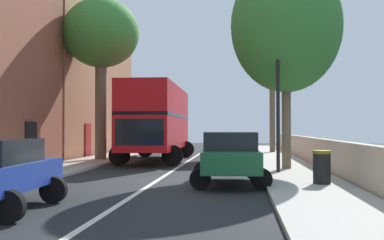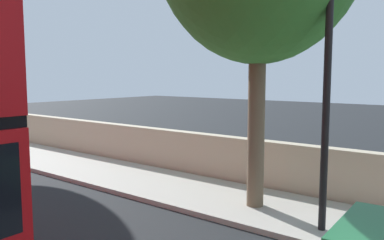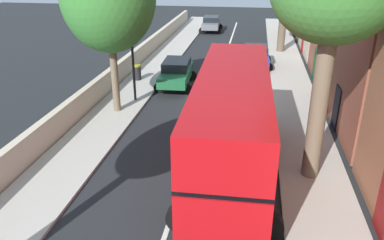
{
  "view_description": "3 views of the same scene",
  "coord_description": "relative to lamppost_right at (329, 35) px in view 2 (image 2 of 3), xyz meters",
  "views": [
    {
      "loc": [
        2.83,
        -16.36,
        1.8
      ],
      "look_at": [
        0.85,
        3.3,
        2.15
      ],
      "focal_mm": 44.38,
      "sensor_mm": 36.0,
      "label": 1
    },
    {
      "loc": [
        -3.08,
        -0.53,
        3.07
      ],
      "look_at": [
        1.38,
        2.98,
        2.44
      ],
      "focal_mm": 37.46,
      "sensor_mm": 36.0,
      "label": 2
    },
    {
      "loc": [
        -2.33,
        22.27,
        7.94
      ],
      "look_at": [
        0.24,
        6.53,
        1.01
      ],
      "focal_mm": 35.94,
      "sensor_mm": 36.0,
      "label": 3
    }
  ],
  "objects": [
    {
      "name": "lamppost_right",
      "position": [
        0.0,
        0.0,
        0.0
      ],
      "size": [
        0.32,
        0.32,
        6.31
      ],
      "color": "black",
      "rests_on": "sidewalk_right"
    }
  ]
}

